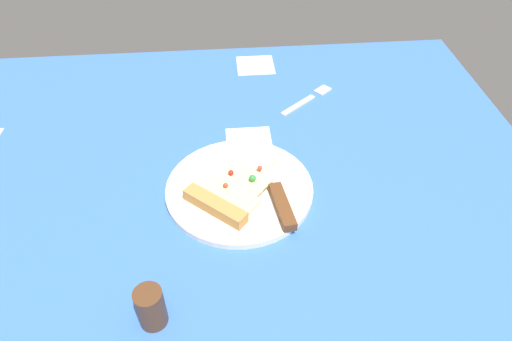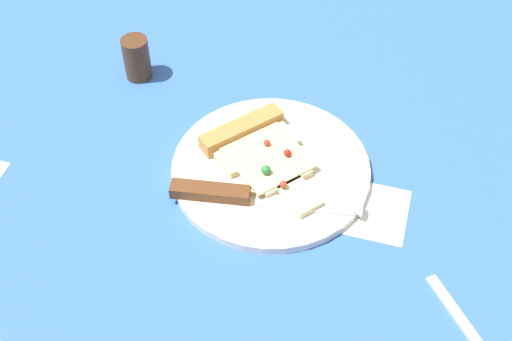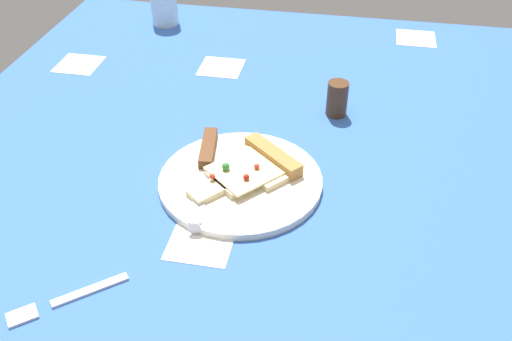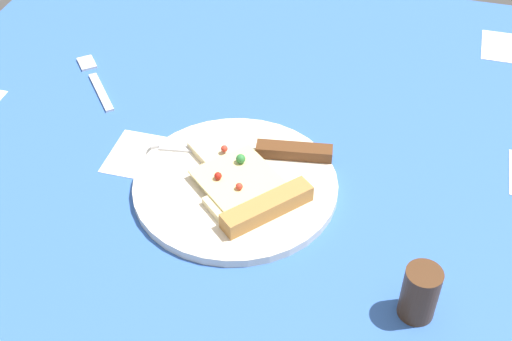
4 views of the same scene
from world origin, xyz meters
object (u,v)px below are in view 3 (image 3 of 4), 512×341
at_px(pizza_slice, 253,168).
at_px(pepper_shaker, 337,99).
at_px(drinking_glass, 164,4).
at_px(fork, 62,300).
at_px(plate, 241,181).
at_px(knife, 205,165).

relative_size(pizza_slice, pepper_shaker, 2.75).
height_order(pizza_slice, drinking_glass, drinking_glass).
bearing_deg(pepper_shaker, fork, 149.27).
distance_m(plate, pizza_slice, 0.03).
relative_size(drinking_glass, fork, 0.77).
relative_size(pizza_slice, fork, 1.41).
height_order(knife, fork, knife).
distance_m(knife, drinking_glass, 0.63).
xyz_separation_m(knife, drinking_glass, (0.57, 0.25, 0.03)).
bearing_deg(pizza_slice, fork, 98.46).
height_order(pizza_slice, knife, pizza_slice).
relative_size(plate, fork, 2.01).
bearing_deg(knife, fork, 60.61).
relative_size(plate, pepper_shaker, 3.92).
distance_m(pizza_slice, fork, 0.35).
bearing_deg(fork, pizza_slice, -72.28).
bearing_deg(fork, drinking_glass, -30.18).
xyz_separation_m(knife, fork, (-0.29, 0.11, -0.01)).
distance_m(drinking_glass, pepper_shaker, 0.57).
distance_m(pizza_slice, pepper_shaker, 0.25).
height_order(knife, drinking_glass, drinking_glass).
bearing_deg(pepper_shaker, pizza_slice, 152.17).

